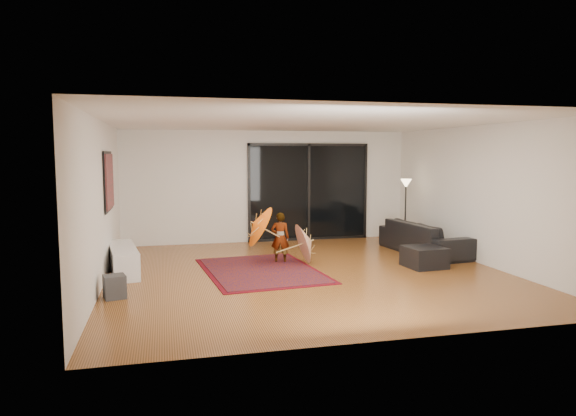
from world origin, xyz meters
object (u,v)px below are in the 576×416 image
object	(u,v)px
media_console	(123,259)
sofa	(424,238)
child	(280,238)
ottoman	(424,257)

from	to	relation	value
media_console	sofa	xyz separation A→B (m)	(6.20, 0.38, 0.10)
media_console	child	bearing A→B (deg)	-5.35
media_console	child	distance (m)	2.97
ottoman	media_console	bearing A→B (deg)	170.81
sofa	child	distance (m)	3.26
media_console	ottoman	world-z (taller)	media_console
child	ottoman	bearing A→B (deg)	173.40
child	media_console	bearing A→B (deg)	18.79
media_console	child	world-z (taller)	child
media_console	child	xyz separation A→B (m)	(2.95, 0.16, 0.26)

